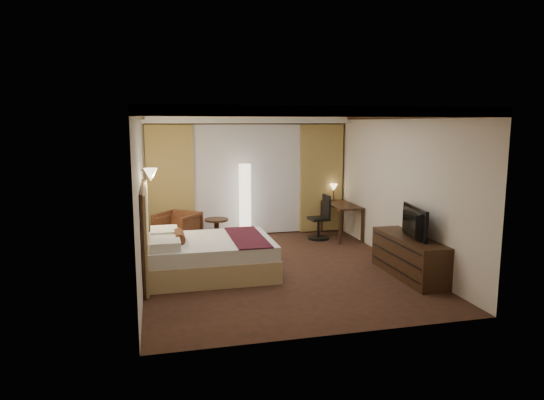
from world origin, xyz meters
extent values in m
cube|color=#332113|center=(0.00, 0.00, 0.00)|extent=(4.50, 5.50, 0.01)
cube|color=white|center=(0.00, 0.00, 2.70)|extent=(4.50, 5.50, 0.01)
cube|color=silver|center=(0.00, 2.75, 1.35)|extent=(4.50, 0.02, 2.70)
cube|color=silver|center=(-2.25, 0.00, 1.35)|extent=(0.02, 5.50, 2.70)
cube|color=silver|center=(2.25, 0.00, 1.35)|extent=(0.02, 5.50, 2.70)
cube|color=white|center=(0.00, 2.50, 2.60)|extent=(4.50, 0.50, 0.20)
cube|color=silver|center=(0.00, 2.67, 1.25)|extent=(2.48, 0.04, 2.45)
cube|color=tan|center=(-1.70, 2.61, 1.25)|extent=(1.00, 0.14, 2.45)
cube|color=tan|center=(1.70, 2.61, 1.25)|extent=(1.00, 0.14, 2.45)
imported|color=#4E2E17|center=(-1.61, 2.00, 0.39)|extent=(1.04, 1.03, 0.78)
imported|color=black|center=(1.97, -0.92, 0.95)|extent=(0.73, 1.08, 0.13)
camera|label=1|loc=(-2.02, -7.89, 2.52)|focal=32.00mm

